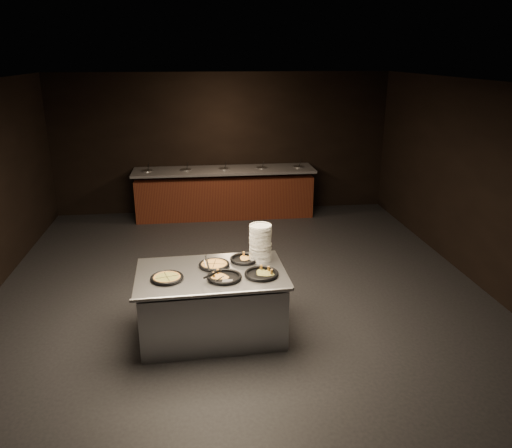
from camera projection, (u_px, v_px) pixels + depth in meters
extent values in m
cube|color=black|center=(241.00, 292.00, 7.17)|extent=(7.00, 8.00, 0.01)
cube|color=black|center=(239.00, 82.00, 6.23)|extent=(7.00, 8.00, 0.01)
cube|color=black|center=(222.00, 144.00, 10.46)|extent=(7.00, 0.01, 2.90)
cube|color=black|center=(302.00, 376.00, 2.94)|extent=(7.00, 0.01, 2.90)
cube|color=black|center=(484.00, 187.00, 7.11)|extent=(0.01, 8.00, 2.90)
cube|color=#592915|center=(225.00, 196.00, 10.39)|extent=(3.60, 0.75, 0.85)
cube|color=#5D5D62|center=(224.00, 170.00, 10.21)|extent=(3.70, 0.83, 0.05)
cube|color=#331A0B|center=(225.00, 214.00, 10.52)|extent=(3.60, 0.69, 0.08)
cylinder|color=#A6A8AD|center=(147.00, 172.00, 10.03)|extent=(0.22, 0.22, 0.08)
cylinder|color=#4F772F|center=(147.00, 171.00, 10.02)|extent=(0.19, 0.19, 0.02)
cylinder|color=black|center=(148.00, 167.00, 9.98)|extent=(0.04, 0.10, 0.19)
cylinder|color=#A6A8AD|center=(186.00, 171.00, 10.12)|extent=(0.22, 0.22, 0.08)
cylinder|color=#4F772F|center=(186.00, 170.00, 10.11)|extent=(0.19, 0.19, 0.02)
cylinder|color=black|center=(187.00, 166.00, 10.07)|extent=(0.04, 0.10, 0.19)
cylinder|color=#A6A8AD|center=(224.00, 170.00, 10.21)|extent=(0.22, 0.22, 0.08)
cylinder|color=#4F772F|center=(224.00, 169.00, 10.20)|extent=(0.19, 0.19, 0.02)
cylinder|color=black|center=(226.00, 165.00, 10.16)|extent=(0.04, 0.10, 0.19)
cylinder|color=#A6A8AD|center=(262.00, 169.00, 10.30)|extent=(0.22, 0.22, 0.08)
cylinder|color=#4F772F|center=(262.00, 168.00, 10.29)|extent=(0.19, 0.19, 0.02)
cylinder|color=black|center=(263.00, 164.00, 10.25)|extent=(0.04, 0.10, 0.19)
cylinder|color=#A6A8AD|center=(298.00, 168.00, 10.39)|extent=(0.22, 0.22, 0.08)
cylinder|color=#4F772F|center=(298.00, 167.00, 10.38)|extent=(0.19, 0.19, 0.02)
cylinder|color=black|center=(300.00, 163.00, 10.34)|extent=(0.04, 0.10, 0.19)
cube|color=#A6A8AD|center=(212.00, 307.00, 5.97)|extent=(1.69, 1.07, 0.75)
cube|color=#A6A8AD|center=(211.00, 274.00, 5.83)|extent=(1.78, 1.15, 0.04)
cylinder|color=#A6A8AD|center=(213.00, 295.00, 5.32)|extent=(1.74, 0.10, 0.04)
cylinder|color=white|center=(260.00, 243.00, 6.10)|extent=(0.27, 0.27, 0.45)
cylinder|color=black|center=(167.00, 279.00, 5.64)|extent=(0.35, 0.35, 0.01)
torus|color=black|center=(167.00, 278.00, 5.63)|extent=(0.37, 0.37, 0.04)
torus|color=#9D6928|center=(167.00, 277.00, 5.63)|extent=(0.31, 0.31, 0.03)
cylinder|color=#BBA84A|center=(167.00, 278.00, 5.63)|extent=(0.27, 0.27, 0.02)
cube|color=black|center=(167.00, 277.00, 5.63)|extent=(0.08, 0.26, 0.00)
cube|color=black|center=(167.00, 277.00, 5.63)|extent=(0.26, 0.08, 0.00)
cylinder|color=black|center=(214.00, 266.00, 5.99)|extent=(0.35, 0.35, 0.01)
torus|color=black|center=(214.00, 264.00, 5.98)|extent=(0.37, 0.37, 0.04)
torus|color=#9D6928|center=(214.00, 264.00, 5.98)|extent=(0.31, 0.31, 0.03)
cylinder|color=gold|center=(214.00, 264.00, 5.98)|extent=(0.27, 0.27, 0.02)
cube|color=black|center=(214.00, 264.00, 5.98)|extent=(0.06, 0.27, 0.00)
cube|color=black|center=(214.00, 264.00, 5.98)|extent=(0.27, 0.06, 0.00)
cylinder|color=black|center=(244.00, 260.00, 6.15)|extent=(0.33, 0.33, 0.01)
torus|color=black|center=(244.00, 259.00, 6.15)|extent=(0.36, 0.36, 0.04)
cylinder|color=black|center=(224.00, 278.00, 5.66)|extent=(0.38, 0.38, 0.01)
torus|color=black|center=(224.00, 277.00, 5.65)|extent=(0.40, 0.40, 0.04)
cylinder|color=black|center=(262.00, 275.00, 5.74)|extent=(0.37, 0.37, 0.01)
torus|color=black|center=(262.00, 273.00, 5.73)|extent=(0.40, 0.40, 0.04)
cube|color=#A6A8AD|center=(203.00, 264.00, 5.99)|extent=(0.12, 0.13, 0.00)
cylinder|color=black|center=(207.00, 263.00, 5.83)|extent=(0.06, 0.20, 0.13)
cylinder|color=#A6A8AD|center=(205.00, 264.00, 5.91)|extent=(0.03, 0.10, 0.08)
cube|color=#A6A8AD|center=(227.00, 281.00, 5.54)|extent=(0.13, 0.11, 0.00)
cylinder|color=black|center=(212.00, 274.00, 5.52)|extent=(0.21, 0.06, 0.13)
cylinder|color=#A6A8AD|center=(220.00, 279.00, 5.53)|extent=(0.11, 0.03, 0.08)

